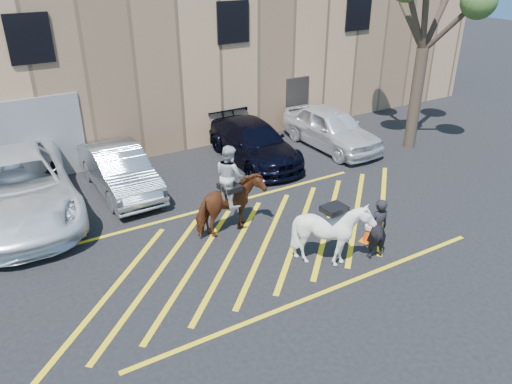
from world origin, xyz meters
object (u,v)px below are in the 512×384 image
car_silver_sedan (120,170)px  handler (377,229)px  saddled_white (332,233)px  car_blue_suv (254,142)px  car_white_suv (331,128)px  car_white_pickup (17,187)px  traffic_cone (369,230)px  mounted_bay (230,199)px

car_silver_sedan → handler: (4.42, -7.01, 0.09)m
saddled_white → car_blue_suv: bearing=75.7°
car_white_suv → handler: handler is taller
car_blue_suv → saddled_white: (-1.71, -6.71, 0.17)m
car_blue_suv → car_white_suv: 3.30m
car_silver_sedan → car_white_pickup: bearing=-179.4°
car_silver_sedan → car_blue_suv: (4.96, 0.04, -0.02)m
saddled_white → traffic_cone: size_ratio=2.37×
handler → traffic_cone: 0.84m
car_silver_sedan → car_white_suv: 8.24m
saddled_white → car_white_pickup: bearing=133.5°
car_white_pickup → traffic_cone: bearing=-36.6°
car_white_pickup → mounted_bay: 6.25m
handler → car_silver_sedan: bearing=-49.3°
mounted_bay → car_white_suv: bearing=30.4°
car_blue_suv → saddled_white: size_ratio=2.81×
car_white_suv → mounted_bay: (-6.42, -3.77, 0.25)m
car_white_suv → traffic_cone: bearing=-120.8°
mounted_bay → traffic_cone: bearing=-38.0°
car_white_suv → handler: (-3.82, -6.70, 0.04)m
mounted_bay → traffic_cone: (2.96, -2.31, -0.67)m
car_white_suv → saddled_white: saddled_white is taller
car_white_pickup → handler: 10.13m
car_white_pickup → handler: (7.41, -6.91, -0.09)m
handler → mounted_bay: mounted_bay is taller
car_blue_suv → traffic_cone: (-0.19, -6.43, -0.34)m
car_silver_sedan → traffic_cone: 7.98m
car_blue_suv → car_white_pickup: bearing=-176.5°
mounted_bay → saddled_white: (1.44, -2.60, -0.16)m
car_white_pickup → car_silver_sedan: 3.01m
traffic_cone → car_white_suv: bearing=60.3°
car_silver_sedan → car_blue_suv: 4.96m
car_silver_sedan → mounted_bay: (1.81, -4.08, 0.31)m
handler → mounted_bay: 3.92m
car_white_pickup → traffic_cone: (7.77, -6.29, -0.54)m
car_white_pickup → saddled_white: (6.25, -6.58, -0.03)m
mounted_bay → car_silver_sedan: bearing=114.0°
car_white_pickup → car_silver_sedan: bearing=4.3°
car_blue_suv → mounted_bay: size_ratio=1.90×
handler → car_white_pickup: bearing=-34.5°
car_silver_sedan → traffic_cone: (4.77, -6.39, -0.36)m
handler → car_blue_suv: bearing=-86.0°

